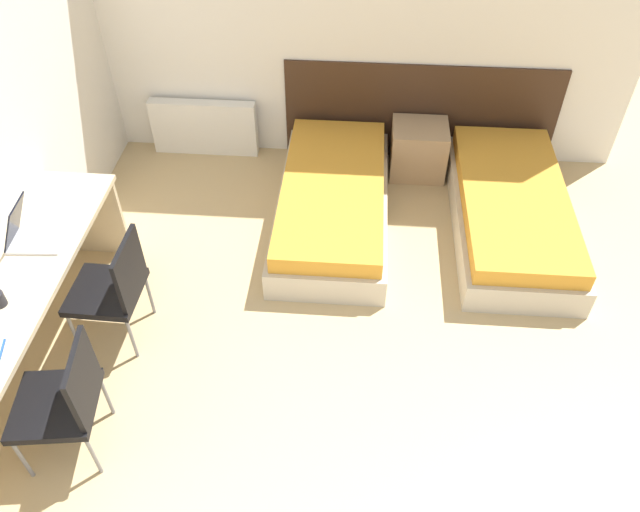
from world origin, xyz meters
TOP-DOWN VIEW (x-y plane):
  - wall_back at (0.00, 4.59)m, footprint 5.16×0.05m
  - headboard_panel at (0.76, 4.55)m, footprint 2.48×0.03m
  - bed_near_window at (0.03, 3.55)m, footprint 0.91×1.95m
  - bed_near_door at (1.50, 3.55)m, footprint 0.91×1.95m
  - nightstand at (0.76, 4.30)m, footprint 0.50×0.44m
  - radiator at (-1.25, 4.47)m, footprint 1.00×0.12m
  - desk at (-1.81, 1.76)m, footprint 0.54×2.55m
  - chair_near_laptop at (-1.35, 2.19)m, footprint 0.47×0.47m
  - chair_near_notebook at (-1.35, 1.32)m, footprint 0.52×0.52m
  - laptop at (-1.84, 2.28)m, footprint 0.35×0.27m

SIDE VIEW (x-z plane):
  - bed_near_window at x=0.03m, z-range -0.01..0.39m
  - bed_near_door at x=1.50m, z-range -0.01..0.39m
  - nightstand at x=0.76m, z-range 0.00..0.48m
  - radiator at x=-1.25m, z-range 0.00..0.53m
  - headboard_panel at x=0.76m, z-range 0.00..0.94m
  - chair_near_laptop at x=-1.35m, z-range 0.05..0.91m
  - chair_near_notebook at x=-1.35m, z-range 0.05..0.91m
  - desk at x=-1.81m, z-range 0.23..0.99m
  - laptop at x=-1.84m, z-range 0.67..0.99m
  - wall_back at x=0.00m, z-range 0.00..2.70m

